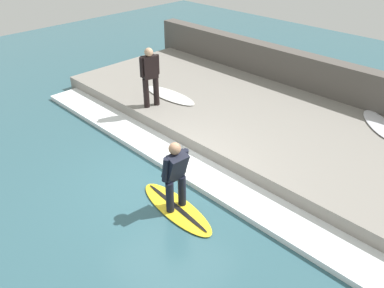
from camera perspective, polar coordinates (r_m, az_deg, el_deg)
name	(u,v)px	position (r m, az deg, el deg)	size (l,w,h in m)	color
ground_plane	(169,184)	(8.10, -3.59, -6.11)	(28.00, 28.00, 0.00)	#335B66
concrete_ledge	(262,122)	(10.15, 10.66, 3.24)	(4.40, 12.14, 0.41)	gray
back_wall	(312,80)	(11.89, 17.88, 9.26)	(0.50, 12.75, 1.41)	#544F49
wave_foam_crest	(192,168)	(8.45, 0.04, -3.65)	(0.90, 11.54, 0.13)	white
surfboard_riding	(176,208)	(7.45, -2.39, -9.73)	(0.77, 2.01, 0.07)	yellow
surfer_riding	(175,173)	(6.92, -2.54, -4.47)	(0.55, 0.43, 1.47)	black
surfer_waiting_near	(150,74)	(10.11, -6.40, 10.50)	(0.54, 0.34, 1.63)	black
surfboard_waiting_near	(170,95)	(10.98, -3.42, 7.44)	(0.64, 1.92, 0.06)	white
surfboard_spare	(380,125)	(10.50, 26.70, 2.67)	(1.56, 1.53, 0.06)	silver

